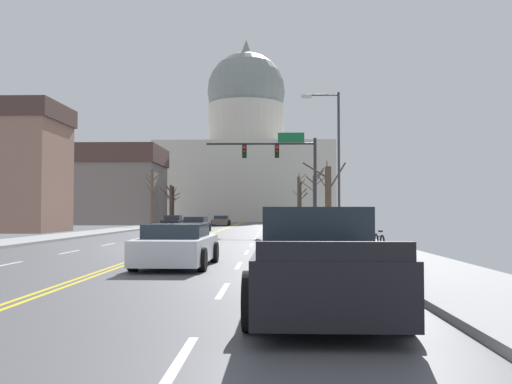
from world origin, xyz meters
The scene contains 22 objects.
ground centered at (0.00, 0.00, 0.02)m, with size 20.00×180.00×0.20m.
signal_gantry centered at (5.44, 14.38, 5.22)m, with size 7.91×0.41×7.16m.
street_lamp_right centered at (7.94, 5.48, 4.90)m, with size 2.12×0.24×8.09m.
capitol_building centered at (0.00, 71.24, 11.40)m, with size 29.39×20.17×32.26m.
sedan_near_00 centered at (5.09, 10.09, 0.62)m, with size 2.25×4.72×1.30m.
sedan_near_01 centered at (5.09, 3.75, 0.59)m, with size 2.04×4.52×1.27m.
sedan_near_02 centered at (5.40, -2.57, 0.59)m, with size 2.06×4.55×1.26m.
sedan_near_03 centered at (1.73, -8.86, 0.59)m, with size 2.12×4.39×1.24m.
pickup_truck_near_04 centered at (5.23, -15.64, 0.74)m, with size 2.28×5.59×1.66m.
sedan_oncoming_00 centered at (-1.62, 19.07, 0.58)m, with size 2.14×4.71×1.21m.
sedan_oncoming_01 centered at (-5.29, 29.04, 0.60)m, with size 2.01×4.47×1.28m.
sedan_oncoming_02 centered at (-1.56, 40.71, 0.55)m, with size 2.07×4.57×1.16m.
flank_building_01 centered at (-15.47, 44.73, 5.04)m, with size 11.72×10.36×9.95m.
bare_tree_00 centered at (8.13, 21.67, 2.71)m, with size 2.63×1.79×5.12m.
bare_tree_01 centered at (-8.95, 49.05, 2.77)m, with size 2.23×2.49×5.01m.
bare_tree_02 centered at (7.83, 7.76, 2.34)m, with size 2.55×1.64×4.62m.
bare_tree_03 centered at (-8.00, 42.36, 2.70)m, with size 2.40×2.09×4.80m.
bare_tree_04 centered at (8.30, 51.94, 3.48)m, with size 2.09×2.07×6.90m.
bare_tree_05 centered at (-8.06, 32.23, 3.34)m, with size 1.95×2.13×6.05m.
bare_tree_06 centered at (8.31, 47.49, 3.02)m, with size 1.27×2.18×5.85m.
pedestrian_00 centered at (8.16, 9.19, 1.06)m, with size 0.35×0.34×1.67m.
bicycle_parked centered at (8.18, -5.75, 0.49)m, with size 0.12×1.77×0.85m.
Camera 1 is at (4.48, -24.69, 1.57)m, focal length 38.33 mm.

